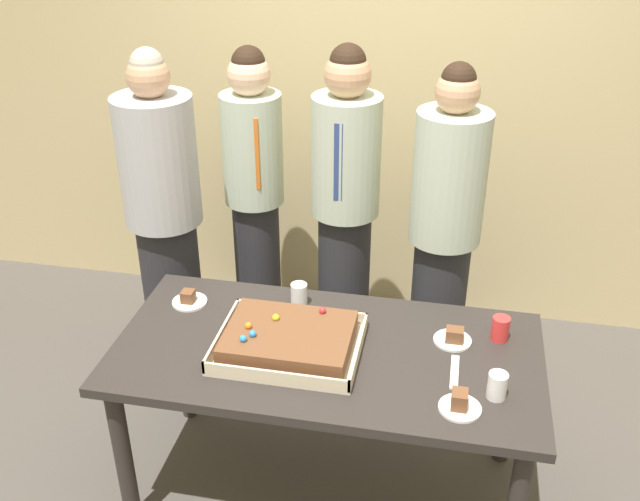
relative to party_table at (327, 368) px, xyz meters
The scene contains 15 objects.
ground_plane 0.65m from the party_table, ahead, with size 12.00×12.00×0.00m, color #4C4742.
interior_back_panel 1.81m from the party_table, 90.00° to the left, with size 8.00×0.12×3.00m, color #CCB784.
party_table is the anchor object (origin of this frame).
sheet_cake 0.20m from the party_table, 166.10° to the right, with size 0.55×0.44×0.12m.
plated_slice_near_left 0.51m from the party_table, 16.47° to the left, with size 0.15×0.15×0.07m.
plated_slice_near_right 0.68m from the party_table, 162.30° to the left, with size 0.15×0.15×0.06m.
plated_slice_far_left 0.59m from the party_table, 25.87° to the right, with size 0.15×0.15×0.07m.
drink_cup_nearest 0.70m from the party_table, 16.85° to the left, with size 0.07×0.07×0.10m, color red.
drink_cup_middle 0.68m from the party_table, 13.94° to the right, with size 0.07×0.07×0.10m, color white.
drink_cup_far_end 0.37m from the party_table, 121.41° to the left, with size 0.07×0.07×0.10m, color white.
cake_server_utensil 0.51m from the party_table, ahead, with size 0.03×0.20×0.01m, color silver.
person_serving_front 1.23m from the party_table, 119.06° to the left, with size 0.31×0.31×1.65m.
person_green_shirt_behind 0.95m from the party_table, 95.32° to the left, with size 0.33×0.33×1.71m.
person_striped_tie_right 0.91m from the party_table, 62.69° to the left, with size 0.33×0.33×1.69m.
person_far_right_suit 1.21m from the party_table, 142.89° to the left, with size 0.37×0.37×1.70m.
Camera 1 is at (0.42, -2.23, 2.44)m, focal length 40.50 mm.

